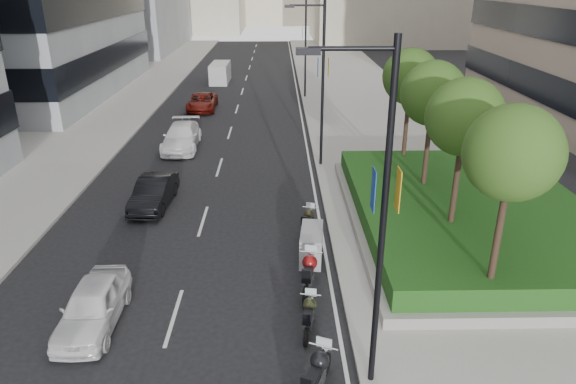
{
  "coord_description": "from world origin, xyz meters",
  "views": [
    {
      "loc": [
        1.88,
        -9.63,
        10.04
      ],
      "look_at": [
        2.26,
        9.48,
        2.0
      ],
      "focal_mm": 32.0,
      "sensor_mm": 36.0,
      "label": 1
    }
  ],
  "objects_px": {
    "lamp_post_1": "(320,77)",
    "delivery_van": "(220,74)",
    "car_d": "(202,102)",
    "lamp_post_0": "(377,211)",
    "lamp_post_2": "(304,39)",
    "car_a": "(93,306)",
    "car_c": "(182,137)",
    "car_b": "(154,193)",
    "motorcycle_3": "(309,315)",
    "motorcycle_4": "(309,274)",
    "motorcycle_5": "(311,245)",
    "motorcycle_2": "(316,376)",
    "motorcycle_6": "(308,222)"
  },
  "relations": [
    {
      "from": "lamp_post_0",
      "to": "delivery_van",
      "type": "distance_m",
      "value": 43.4
    },
    {
      "from": "lamp_post_0",
      "to": "motorcycle_5",
      "type": "distance_m",
      "value": 8.03
    },
    {
      "from": "lamp_post_2",
      "to": "motorcycle_3",
      "type": "xyz_separation_m",
      "value": [
        -1.37,
        -32.7,
        -4.54
      ]
    },
    {
      "from": "lamp_post_2",
      "to": "car_c",
      "type": "bearing_deg",
      "value": -120.05
    },
    {
      "from": "lamp_post_1",
      "to": "delivery_van",
      "type": "xyz_separation_m",
      "value": [
        -8.16,
        25.42,
        -4.16
      ]
    },
    {
      "from": "lamp_post_2",
      "to": "motorcycle_5",
      "type": "height_order",
      "value": "lamp_post_2"
    },
    {
      "from": "lamp_post_1",
      "to": "car_c",
      "type": "xyz_separation_m",
      "value": [
        -8.35,
        3.57,
        -4.31
      ]
    },
    {
      "from": "motorcycle_2",
      "to": "motorcycle_4",
      "type": "height_order",
      "value": "motorcycle_4"
    },
    {
      "from": "lamp_post_0",
      "to": "motorcycle_4",
      "type": "xyz_separation_m",
      "value": [
        -1.25,
        4.44,
        -4.42
      ]
    },
    {
      "from": "lamp_post_1",
      "to": "motorcycle_6",
      "type": "distance_m",
      "value": 9.48
    },
    {
      "from": "motorcycle_3",
      "to": "car_a",
      "type": "relative_size",
      "value": 0.49
    },
    {
      "from": "lamp_post_2",
      "to": "car_d",
      "type": "xyz_separation_m",
      "value": [
        -8.42,
        -4.3,
        -4.4
      ]
    },
    {
      "from": "car_d",
      "to": "lamp_post_0",
      "type": "bearing_deg",
      "value": -75.72
    },
    {
      "from": "motorcycle_2",
      "to": "car_a",
      "type": "bearing_deg",
      "value": 87.59
    },
    {
      "from": "lamp_post_2",
      "to": "motorcycle_3",
      "type": "distance_m",
      "value": 33.04
    },
    {
      "from": "motorcycle_4",
      "to": "car_d",
      "type": "bearing_deg",
      "value": 25.05
    },
    {
      "from": "lamp_post_2",
      "to": "delivery_van",
      "type": "xyz_separation_m",
      "value": [
        -8.16,
        7.42,
        -4.16
      ]
    },
    {
      "from": "motorcycle_6",
      "to": "delivery_van",
      "type": "xyz_separation_m",
      "value": [
        -7.11,
        33.68,
        0.36
      ]
    },
    {
      "from": "car_a",
      "to": "car_b",
      "type": "relative_size",
      "value": 0.96
    },
    {
      "from": "motorcycle_3",
      "to": "car_b",
      "type": "distance_m",
      "value": 11.55
    },
    {
      "from": "motorcycle_3",
      "to": "car_d",
      "type": "relative_size",
      "value": 0.41
    },
    {
      "from": "lamp_post_1",
      "to": "motorcycle_5",
      "type": "distance_m",
      "value": 11.37
    },
    {
      "from": "lamp_post_2",
      "to": "motorcycle_2",
      "type": "distance_m",
      "value": 35.7
    },
    {
      "from": "lamp_post_1",
      "to": "motorcycle_5",
      "type": "relative_size",
      "value": 4.26
    },
    {
      "from": "motorcycle_3",
      "to": "motorcycle_4",
      "type": "relative_size",
      "value": 0.81
    },
    {
      "from": "motorcycle_6",
      "to": "car_c",
      "type": "distance_m",
      "value": 13.9
    },
    {
      "from": "lamp_post_2",
      "to": "car_b",
      "type": "xyz_separation_m",
      "value": [
        -8.13,
        -23.34,
        -4.38
      ]
    },
    {
      "from": "delivery_van",
      "to": "lamp_post_2",
      "type": "bearing_deg",
      "value": -41.05
    },
    {
      "from": "car_b",
      "to": "car_a",
      "type": "bearing_deg",
      "value": -86.24
    },
    {
      "from": "car_a",
      "to": "car_c",
      "type": "bearing_deg",
      "value": 90.78
    },
    {
      "from": "lamp_post_1",
      "to": "car_a",
      "type": "height_order",
      "value": "lamp_post_1"
    },
    {
      "from": "motorcycle_2",
      "to": "car_c",
      "type": "relative_size",
      "value": 0.43
    },
    {
      "from": "motorcycle_2",
      "to": "motorcycle_3",
      "type": "distance_m",
      "value": 2.7
    },
    {
      "from": "car_b",
      "to": "delivery_van",
      "type": "height_order",
      "value": "delivery_van"
    },
    {
      "from": "car_c",
      "to": "delivery_van",
      "type": "xyz_separation_m",
      "value": [
        0.19,
        21.85,
        0.15
      ]
    },
    {
      "from": "lamp_post_1",
      "to": "car_a",
      "type": "relative_size",
      "value": 2.25
    },
    {
      "from": "motorcycle_2",
      "to": "motorcycle_6",
      "type": "height_order",
      "value": "motorcycle_2"
    },
    {
      "from": "car_d",
      "to": "delivery_van",
      "type": "distance_m",
      "value": 11.72
    },
    {
      "from": "car_d",
      "to": "motorcycle_3",
      "type": "bearing_deg",
      "value": -77.12
    },
    {
      "from": "motorcycle_2",
      "to": "lamp_post_2",
      "type": "bearing_deg",
      "value": 20.23
    },
    {
      "from": "lamp_post_0",
      "to": "delivery_van",
      "type": "height_order",
      "value": "lamp_post_0"
    },
    {
      "from": "car_d",
      "to": "lamp_post_1",
      "type": "bearing_deg",
      "value": -59.49
    },
    {
      "from": "delivery_van",
      "to": "car_d",
      "type": "bearing_deg",
      "value": -90.03
    },
    {
      "from": "motorcycle_3",
      "to": "car_d",
      "type": "height_order",
      "value": "car_d"
    },
    {
      "from": "motorcycle_4",
      "to": "motorcycle_5",
      "type": "xyz_separation_m",
      "value": [
        0.22,
        2.15,
        -0.04
      ]
    },
    {
      "from": "lamp_post_0",
      "to": "motorcycle_5",
      "type": "relative_size",
      "value": 4.26
    },
    {
      "from": "motorcycle_5",
      "to": "car_a",
      "type": "distance_m",
      "value": 8.01
    },
    {
      "from": "motorcycle_4",
      "to": "car_d",
      "type": "xyz_separation_m",
      "value": [
        -7.17,
        26.26,
        0.01
      ]
    },
    {
      "from": "motorcycle_5",
      "to": "car_d",
      "type": "xyz_separation_m",
      "value": [
        -7.39,
        24.11,
        0.06
      ]
    },
    {
      "from": "motorcycle_4",
      "to": "delivery_van",
      "type": "xyz_separation_m",
      "value": [
        -6.91,
        37.98,
        0.25
      ]
    }
  ]
}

